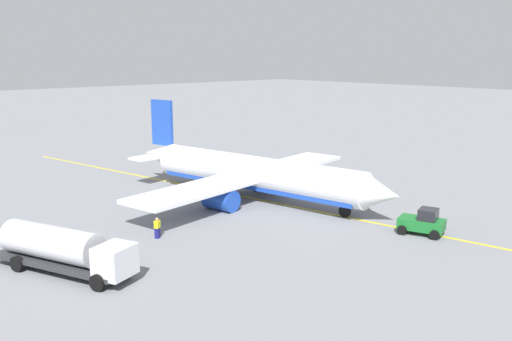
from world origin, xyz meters
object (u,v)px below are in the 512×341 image
(safety_cone_nose, at_px, (420,215))
(fuel_tanker, at_px, (64,249))
(refueling_worker, at_px, (157,228))
(pushback_tug, at_px, (423,222))
(airplane, at_px, (252,174))

(safety_cone_nose, bearing_deg, fuel_tanker, -107.37)
(refueling_worker, bearing_deg, safety_cone_nose, 61.31)
(pushback_tug, xyz_separation_m, safety_cone_nose, (-2.52, 3.70, -0.64))
(fuel_tanker, bearing_deg, airplane, 105.87)
(fuel_tanker, xyz_separation_m, refueling_worker, (-2.11, 8.59, -0.91))
(airplane, relative_size, fuel_tanker, 2.87)
(airplane, distance_m, pushback_tug, 18.31)
(fuel_tanker, bearing_deg, pushback_tug, 65.40)
(fuel_tanker, height_order, safety_cone_nose, fuel_tanker)
(fuel_tanker, relative_size, safety_cone_nose, 15.09)
(airplane, xyz_separation_m, safety_cone_nose, (15.50, 6.51, -2.17))
(pushback_tug, xyz_separation_m, refueling_worker, (-13.72, -16.77, -0.19))
(airplane, height_order, refueling_worker, airplane)
(pushback_tug, distance_m, safety_cone_nose, 4.52)
(pushback_tug, distance_m, refueling_worker, 21.67)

